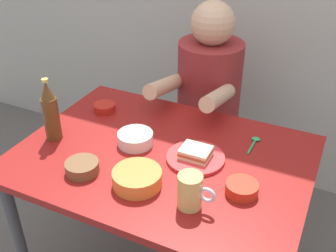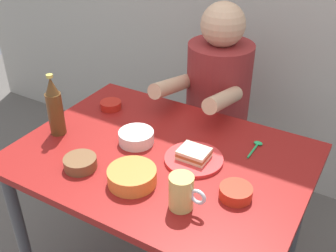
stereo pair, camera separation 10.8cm
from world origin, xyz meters
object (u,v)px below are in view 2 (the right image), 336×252
at_px(stool, 214,152).
at_px(sambal_bowl_red, 111,105).
at_px(beer_bottle, 55,108).
at_px(plate_orange, 194,159).
at_px(dining_table, 162,173).
at_px(sandwich, 194,154).
at_px(beer_mug, 182,192).
at_px(person_seated, 218,84).

relative_size(stool, sambal_bowl_red, 4.69).
xyz_separation_m(stool, beer_bottle, (-0.40, -0.71, 0.51)).
xyz_separation_m(plate_orange, sambal_bowl_red, (-0.51, 0.17, 0.01)).
distance_m(dining_table, sandwich, 0.18).
xyz_separation_m(stool, beer_mug, (0.25, -0.84, 0.45)).
distance_m(stool, person_seated, 0.42).
height_order(dining_table, beer_mug, beer_mug).
height_order(person_seated, sambal_bowl_red, person_seated).
xyz_separation_m(dining_table, plate_orange, (0.13, 0.03, 0.10)).
xyz_separation_m(beer_bottle, sambal_bowl_red, (0.06, 0.27, -0.10)).
height_order(beer_bottle, sambal_bowl_red, beer_bottle).
height_order(dining_table, beer_bottle, beer_bottle).
distance_m(sandwich, beer_mug, 0.25).
bearing_deg(sambal_bowl_red, dining_table, -26.47).
height_order(stool, person_seated, person_seated).
relative_size(stool, sandwich, 4.09).
height_order(stool, sandwich, sandwich).
xyz_separation_m(person_seated, sambal_bowl_red, (-0.34, -0.43, -0.01)).
bearing_deg(stool, dining_table, -85.82).
height_order(person_seated, beer_bottle, person_seated).
height_order(stool, sambal_bowl_red, sambal_bowl_red).
xyz_separation_m(sandwich, sambal_bowl_red, (-0.51, 0.17, -0.01)).
xyz_separation_m(stool, person_seated, (0.00, -0.01, 0.42)).
distance_m(beer_mug, sambal_bowl_red, 0.72).
height_order(dining_table, sambal_bowl_red, sambal_bowl_red).
relative_size(dining_table, beer_mug, 8.73).
distance_m(person_seated, sandwich, 0.62).
xyz_separation_m(person_seated, plate_orange, (0.17, -0.59, -0.02)).
bearing_deg(beer_bottle, person_seated, 60.37).
relative_size(person_seated, beer_mug, 5.71).
height_order(dining_table, stool, dining_table).
relative_size(person_seated, beer_bottle, 2.75).
xyz_separation_m(dining_table, stool, (-0.05, 0.63, -0.30)).
bearing_deg(sambal_bowl_red, sandwich, -18.01).
xyz_separation_m(sandwich, beer_mug, (0.08, -0.24, 0.03)).
bearing_deg(stool, plate_orange, -74.17).
bearing_deg(beer_bottle, sambal_bowl_red, 77.45).
relative_size(plate_orange, beer_bottle, 0.84).
relative_size(dining_table, plate_orange, 5.00).
bearing_deg(dining_table, plate_orange, 11.56).
distance_m(dining_table, beer_bottle, 0.50).
distance_m(person_seated, sambal_bowl_red, 0.55).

